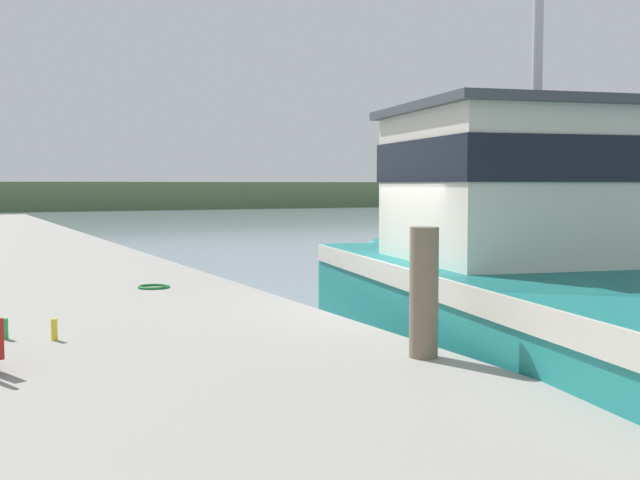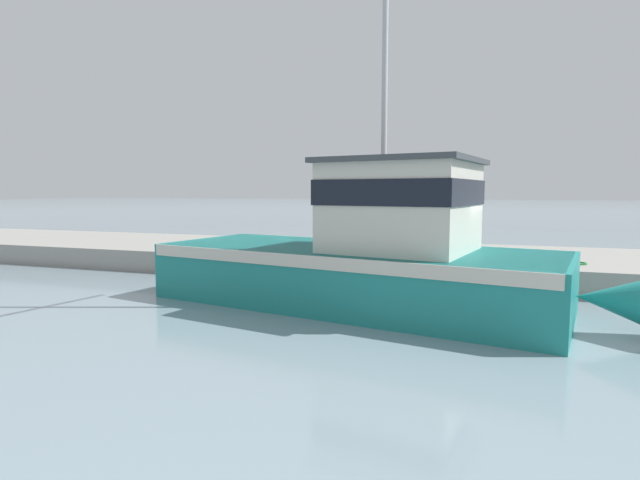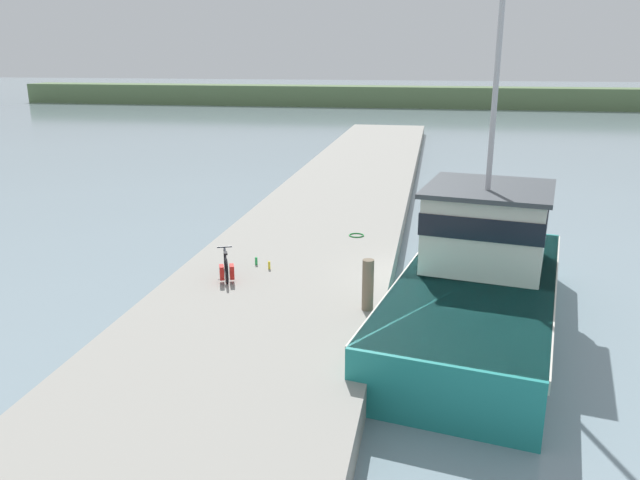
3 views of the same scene
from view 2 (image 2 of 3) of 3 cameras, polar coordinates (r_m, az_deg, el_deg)
The scene contains 8 objects.
ground_plane at distance 13.31m, azimuth 12.73°, elevation -6.85°, with size 320.00×320.00×0.00m, color gray.
dock_pier at distance 17.70m, azimuth 14.36°, elevation -2.57°, with size 6.32×80.00×0.75m, color gray.
fishing_boat_main at distance 12.29m, azimuth 6.18°, elevation -1.57°, with size 5.56×12.04×10.77m.
bicycle_touring at distance 19.20m, azimuth 10.95°, elevation 0.33°, with size 0.81×1.68×0.77m.
mooring_post at distance 15.36m, azimuth 3.16°, elevation 0.27°, with size 0.29×0.29×1.32m, color #756651.
hose_coil at distance 16.14m, azimuth 27.30°, elevation -2.37°, with size 0.53×0.53×0.04m, color #197A2D.
water_bottle_on_curb at distance 18.60m, azimuth 14.81°, elevation -0.66°, with size 0.08×0.08×0.23m, color green.
water_bottle_by_bike at distance 18.13m, azimuth 13.69°, elevation -0.77°, with size 0.07×0.07×0.24m, color yellow.
Camera 2 is at (12.93, 1.35, 2.84)m, focal length 28.00 mm.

